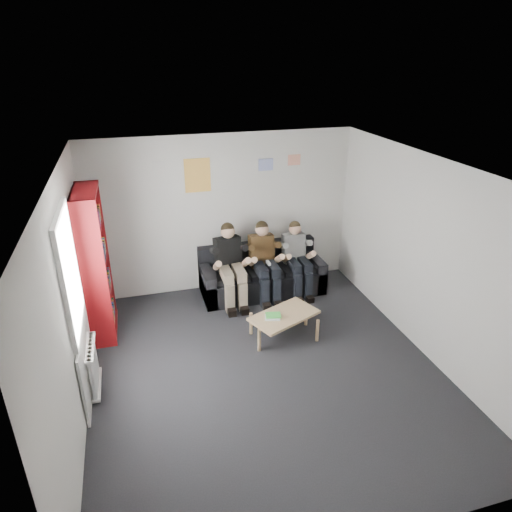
% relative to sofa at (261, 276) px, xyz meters
% --- Properties ---
extents(room_shell, '(5.00, 5.00, 5.00)m').
position_rel_sofa_xyz_m(room_shell, '(-0.57, -2.10, 1.06)').
color(room_shell, black).
rests_on(room_shell, ground).
extents(sofa, '(2.09, 0.86, 0.81)m').
position_rel_sofa_xyz_m(sofa, '(0.00, 0.00, 0.00)').
color(sofa, black).
rests_on(sofa, ground).
extents(bookshelf, '(0.33, 0.99, 2.20)m').
position_rel_sofa_xyz_m(bookshelf, '(-2.63, -0.53, 0.81)').
color(bookshelf, maroon).
rests_on(bookshelf, ground).
extents(coffee_table, '(0.98, 0.54, 0.39)m').
position_rel_sofa_xyz_m(coffee_table, '(-0.09, -1.47, 0.05)').
color(coffee_table, tan).
rests_on(coffee_table, ground).
extents(game_cases, '(0.24, 0.19, 0.03)m').
position_rel_sofa_xyz_m(game_cases, '(-0.27, -1.50, 0.12)').
color(game_cases, silver).
rests_on(game_cases, coffee_table).
extents(person_left, '(0.42, 0.90, 1.34)m').
position_rel_sofa_xyz_m(person_left, '(-0.58, -0.20, 0.37)').
color(person_left, black).
rests_on(person_left, sofa).
extents(person_middle, '(0.41, 0.87, 1.31)m').
position_rel_sofa_xyz_m(person_middle, '(0.00, -0.20, 0.36)').
color(person_middle, '#4F391A').
rests_on(person_middle, sofa).
extents(person_right, '(0.38, 0.81, 1.25)m').
position_rel_sofa_xyz_m(person_right, '(0.58, -0.19, 0.33)').
color(person_right, silver).
rests_on(person_right, sofa).
extents(radiator, '(0.10, 0.64, 0.60)m').
position_rel_sofa_xyz_m(radiator, '(-2.72, -1.90, 0.06)').
color(radiator, silver).
rests_on(radiator, ground).
extents(window, '(0.05, 1.30, 2.36)m').
position_rel_sofa_xyz_m(window, '(-2.79, -1.90, 0.74)').
color(window, white).
rests_on(window, room_shell).
extents(poster_large, '(0.42, 0.01, 0.55)m').
position_rel_sofa_xyz_m(poster_large, '(-0.97, 0.39, 1.76)').
color(poster_large, '#DED74E').
rests_on(poster_large, room_shell).
extents(poster_blue, '(0.25, 0.01, 0.20)m').
position_rel_sofa_xyz_m(poster_blue, '(0.18, 0.39, 1.86)').
color(poster_blue, blue).
rests_on(poster_blue, room_shell).
extents(poster_pink, '(0.22, 0.01, 0.18)m').
position_rel_sofa_xyz_m(poster_pink, '(0.68, 0.39, 1.91)').
color(poster_pink, '#CF40A3').
rests_on(poster_pink, room_shell).
extents(poster_sign, '(0.20, 0.01, 0.14)m').
position_rel_sofa_xyz_m(poster_sign, '(-1.57, 0.39, 1.96)').
color(poster_sign, silver).
rests_on(poster_sign, room_shell).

